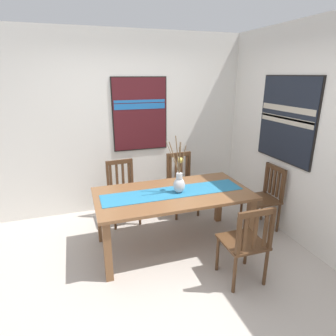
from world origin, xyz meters
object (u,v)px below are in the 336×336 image
chair_2 (246,242)px  centerpiece_vase (179,181)px  painting_on_side_wall (287,120)px  chair_3 (265,196)px  chair_1 (123,190)px  painting_on_back_wall (140,114)px  dining_table (173,200)px  chair_0 (182,183)px

chair_2 → centerpiece_vase: bearing=116.9°
centerpiece_vase → painting_on_side_wall: 1.63m
chair_2 → chair_3: 1.25m
chair_1 → chair_3: 2.02m
chair_1 → painting_on_side_wall: (2.03, -0.85, 1.06)m
chair_3 → painting_on_back_wall: size_ratio=0.81×
dining_table → painting_on_side_wall: 1.79m
dining_table → painting_on_side_wall: size_ratio=1.70×
painting_on_side_wall → chair_2: bearing=-140.9°
dining_table → chair_1: chair_1 is taller
centerpiece_vase → chair_0: (0.38, 0.89, -0.40)m
painting_on_back_wall → painting_on_side_wall: painting_on_side_wall is taller
chair_1 → dining_table: bearing=-61.4°
painting_on_side_wall → chair_1: bearing=157.3°
chair_0 → chair_2: chair_0 is taller
chair_1 → painting_on_back_wall: 1.19m
chair_3 → painting_on_back_wall: 2.19m
chair_0 → painting_on_side_wall: (1.11, -0.84, 1.04)m
centerpiece_vase → chair_2: centerpiece_vase is taller
centerpiece_vase → chair_1: size_ratio=0.81×
chair_1 → chair_2: bearing=-60.9°
chair_2 → chair_3: (0.88, 0.88, 0.01)m
chair_3 → painting_on_side_wall: (0.19, -0.01, 1.05)m
dining_table → chair_1: size_ratio=2.07×
dining_table → painting_on_back_wall: painting_on_back_wall is taller
chair_1 → chair_3: (1.84, -0.84, 0.01)m
chair_0 → chair_3: chair_0 is taller
dining_table → chair_2: 0.99m
chair_3 → painting_on_back_wall: (-1.44, 1.29, 1.02)m
centerpiece_vase → painting_on_side_wall: bearing=1.9°
dining_table → chair_0: bearing=62.6°
dining_table → painting_on_back_wall: (-0.08, 1.32, 0.87)m
chair_1 → painting_on_back_wall: bearing=48.7°
chair_0 → painting_on_back_wall: 1.23m
chair_3 → dining_table: bearing=-178.8°
painting_on_side_wall → chair_3: bearing=177.2°
dining_table → chair_0: 0.98m
chair_1 → chair_3: bearing=-24.6°
chair_1 → centerpiece_vase: bearing=-59.0°
painting_on_back_wall → centerpiece_vase: bearing=-83.9°
chair_1 → painting_on_side_wall: painting_on_side_wall is taller
chair_0 → painting_on_side_wall: size_ratio=0.85×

